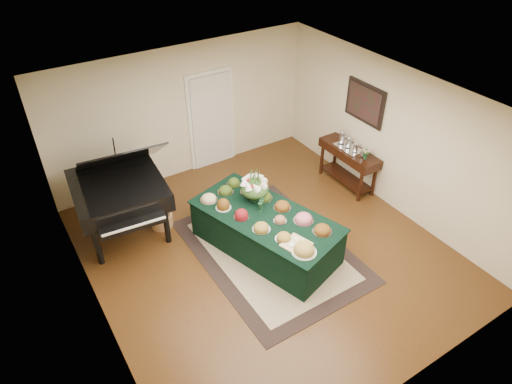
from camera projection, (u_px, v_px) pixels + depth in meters
ground at (265, 250)px, 7.81m from camera, size 6.00×6.00×0.00m
area_rug at (270, 251)px, 7.79m from camera, size 2.28×3.20×0.01m
kitchen_doorway at (212, 121)px, 9.50m from camera, size 1.05×0.07×2.10m
buffet_table at (265, 232)px, 7.64m from camera, size 1.86×2.73×0.73m
food_platters at (265, 213)px, 7.40m from camera, size 1.42×2.37×0.14m
cutting_board at (296, 243)px, 6.83m from camera, size 0.47×0.47×0.10m
green_goblets at (261, 205)px, 7.50m from camera, size 0.17×0.18×0.18m
floral_centerpiece at (255, 186)px, 7.60m from camera, size 0.48×0.48×0.48m
grand_piano at (119, 189)px, 7.69m from camera, size 1.73×1.90×1.81m
wicker_basket at (162, 220)px, 8.27m from camera, size 0.40×0.40×0.25m
mahogany_sideboard at (349, 157)px, 9.05m from camera, size 0.45×1.37×0.83m
tea_service at (350, 144)px, 8.88m from camera, size 0.34×0.74×0.30m
pink_bouquet at (366, 152)px, 8.57m from camera, size 0.17×0.17×0.21m
wall_painting at (365, 103)px, 8.50m from camera, size 0.05×0.95×0.75m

